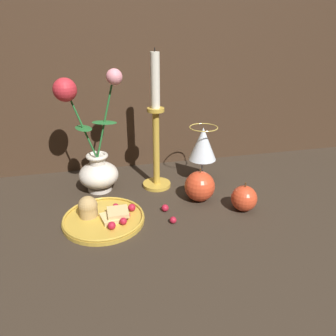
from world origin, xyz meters
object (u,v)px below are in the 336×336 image
candlestick (156,134)px  apple_beside_vase (200,186)px  plate_with_pastries (102,216)px  apple_near_glass (244,198)px  wine_glass (203,145)px  vase (95,158)px

candlestick → apple_beside_vase: bearing=-48.4°
plate_with_pastries → apple_near_glass: 0.36m
wine_glass → apple_near_glass: 0.22m
plate_with_pastries → candlestick: size_ratio=0.51×
candlestick → apple_beside_vase: 0.19m
plate_with_pastries → apple_near_glass: size_ratio=2.53×
apple_near_glass → apple_beside_vase: bearing=140.9°
candlestick → vase: bearing=176.4°
plate_with_pastries → apple_beside_vase: (0.27, 0.05, 0.03)m
wine_glass → candlestick: 0.15m
vase → candlestick: candlestick is taller
vase → apple_beside_vase: (0.27, -0.12, -0.06)m
plate_with_pastries → apple_beside_vase: apple_beside_vase is taller
vase → plate_with_pastries: bearing=-88.6°
wine_glass → apple_beside_vase: (-0.05, -0.12, -0.07)m
vase → apple_near_glass: vase is taller
apple_beside_vase → vase: bearing=156.0°
apple_beside_vase → apple_near_glass: size_ratio=1.20×
candlestick → apple_beside_vase: (0.10, -0.11, -0.12)m
vase → apple_near_glass: (0.37, -0.20, -0.07)m
vase → candlestick: size_ratio=0.88×
plate_with_pastries → apple_beside_vase: 0.27m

